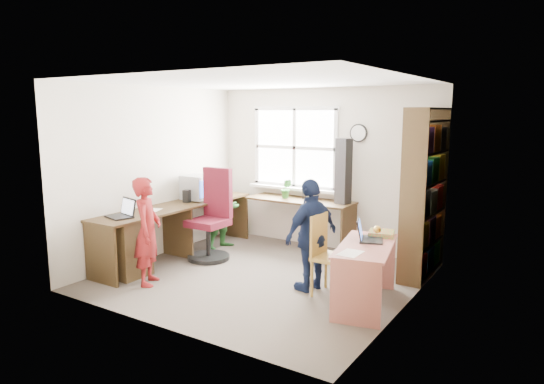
# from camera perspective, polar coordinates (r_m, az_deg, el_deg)

# --- Properties ---
(room) EXTENTS (3.64, 3.44, 2.44)m
(room) POSITION_cam_1_polar(r_m,az_deg,el_deg) (5.95, -0.71, 1.38)
(room) COLOR #4E453D
(room) RESTS_ON ground
(l_desk) EXTENTS (2.38, 2.95, 0.75)m
(l_desk) POSITION_cam_1_polar(r_m,az_deg,el_deg) (6.62, -12.14, -4.71)
(l_desk) COLOR #402F19
(l_desk) RESTS_ON ground
(right_desk) EXTENTS (0.76, 1.24, 0.67)m
(right_desk) POSITION_cam_1_polar(r_m,az_deg,el_deg) (5.29, 10.96, -8.01)
(right_desk) COLOR #AA6255
(right_desk) RESTS_ON ground
(bookshelf) EXTENTS (0.30, 1.02, 2.10)m
(bookshelf) POSITION_cam_1_polar(r_m,az_deg,el_deg) (6.31, 17.48, -0.58)
(bookshelf) COLOR #402F19
(bookshelf) RESTS_ON ground
(swivel_chair) EXTENTS (0.60, 0.60, 1.27)m
(swivel_chair) POSITION_cam_1_polar(r_m,az_deg,el_deg) (6.86, -7.07, -3.31)
(swivel_chair) COLOR black
(swivel_chair) RESTS_ON ground
(wooden_chair) EXTENTS (0.40, 0.40, 0.92)m
(wooden_chair) POSITION_cam_1_polar(r_m,az_deg,el_deg) (5.52, 6.53, -6.98)
(wooden_chair) COLOR #B1883B
(wooden_chair) RESTS_ON ground
(crt_monitor) EXTENTS (0.39, 0.35, 0.37)m
(crt_monitor) POSITION_cam_1_polar(r_m,az_deg,el_deg) (7.27, -8.90, 0.52)
(crt_monitor) COLOR #98999C
(crt_monitor) RESTS_ON l_desk
(laptop_left) EXTENTS (0.40, 0.36, 0.23)m
(laptop_left) POSITION_cam_1_polar(r_m,az_deg,el_deg) (6.34, -17.14, -2.34)
(laptop_left) COLOR black
(laptop_left) RESTS_ON l_desk
(laptop_right) EXTENTS (0.38, 0.41, 0.23)m
(laptop_right) POSITION_cam_1_polar(r_m,az_deg,el_deg) (5.40, 11.07, -5.03)
(laptop_right) COLOR black
(laptop_right) RESTS_ON right_desk
(speaker_a) EXTENTS (0.11, 0.11, 0.18)m
(speaker_a) POSITION_cam_1_polar(r_m,az_deg,el_deg) (7.12, -10.00, -0.49)
(speaker_a) COLOR black
(speaker_a) RESTS_ON l_desk
(speaker_b) EXTENTS (0.11, 0.11, 0.18)m
(speaker_b) POSITION_cam_1_polar(r_m,az_deg,el_deg) (7.49, -6.92, 0.09)
(speaker_b) COLOR black
(speaker_b) RESTS_ON l_desk
(cd_tower) EXTENTS (0.22, 0.20, 0.93)m
(cd_tower) POSITION_cam_1_polar(r_m,az_deg,el_deg) (6.94, 8.41, 2.42)
(cd_tower) COLOR black
(cd_tower) RESTS_ON l_desk
(game_box) EXTENTS (0.34, 0.34, 0.05)m
(game_box) POSITION_cam_1_polar(r_m,az_deg,el_deg) (5.63, 12.76, -4.77)
(game_box) COLOR red
(game_box) RESTS_ON right_desk
(paper_a) EXTENTS (0.28, 0.33, 0.00)m
(paper_a) POSITION_cam_1_polar(r_m,az_deg,el_deg) (6.65, -13.96, -2.11)
(paper_a) COLOR white
(paper_a) RESTS_ON l_desk
(paper_b) EXTENTS (0.20, 0.28, 0.00)m
(paper_b) POSITION_cam_1_polar(r_m,az_deg,el_deg) (4.90, 9.20, -7.11)
(paper_b) COLOR white
(paper_b) RESTS_ON right_desk
(potted_plant) EXTENTS (0.20, 0.18, 0.30)m
(potted_plant) POSITION_cam_1_polar(r_m,az_deg,el_deg) (7.33, 1.70, 0.40)
(potted_plant) COLOR #337E32
(potted_plant) RESTS_ON l_desk
(person_red) EXTENTS (0.51, 0.57, 1.30)m
(person_red) POSITION_cam_1_polar(r_m,az_deg,el_deg) (5.96, -14.43, -4.49)
(person_red) COLOR maroon
(person_red) RESTS_ON ground
(person_green) EXTENTS (0.51, 0.61, 1.15)m
(person_green) POSITION_cam_1_polar(r_m,az_deg,el_deg) (7.34, -5.62, -2.19)
(person_green) COLOR #2E7331
(person_green) RESTS_ON ground
(person_navy) EXTENTS (0.53, 0.82, 1.30)m
(person_navy) POSITION_cam_1_polar(r_m,az_deg,el_deg) (5.60, 4.66, -5.07)
(person_navy) COLOR #141E3E
(person_navy) RESTS_ON ground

